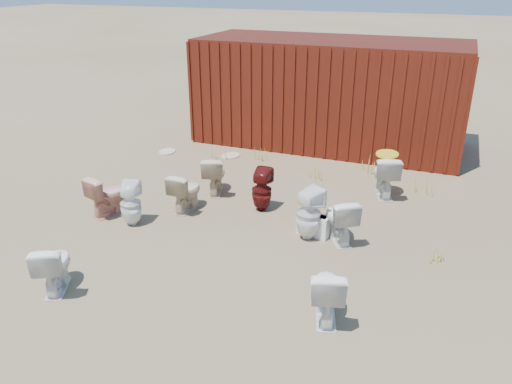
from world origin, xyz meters
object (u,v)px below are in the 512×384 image
at_px(toilet_front_a, 54,266).
at_px(loose_tank, 314,225).
at_px(toilet_back_yellowlid, 385,175).
at_px(toilet_front_pink, 108,195).
at_px(shipping_container, 329,93).
at_px(toilet_back_e, 309,214).
at_px(toilet_front_maroon, 262,190).
at_px(toilet_back_beige_right, 186,191).
at_px(toilet_front_c, 327,292).
at_px(toilet_back_beige_left, 214,174).
at_px(toilet_front_e, 339,219).
at_px(toilet_back_a, 131,204).

xyz_separation_m(toilet_front_a, loose_tank, (2.67, 2.63, -0.17)).
bearing_deg(toilet_back_yellowlid, toilet_front_pink, 12.77).
distance_m(toilet_front_pink, loose_tank, 3.45).
xyz_separation_m(shipping_container, toilet_back_e, (0.93, -4.78, -0.78)).
height_order(toilet_front_maroon, toilet_back_beige_right, toilet_front_maroon).
bearing_deg(toilet_front_c, toilet_back_yellowlid, -108.07).
height_order(toilet_front_c, toilet_back_yellowlid, toilet_back_yellowlid).
bearing_deg(toilet_front_c, toilet_back_e, -84.26).
relative_size(toilet_front_c, toilet_back_beige_right, 1.06).
distance_m(toilet_back_beige_left, loose_tank, 2.35).
bearing_deg(toilet_front_maroon, toilet_back_yellowlid, -143.35).
distance_m(toilet_front_e, toilet_back_yellowlid, 2.01).
distance_m(toilet_front_c, toilet_front_maroon, 3.02).
height_order(shipping_container, toilet_front_a, shipping_container).
distance_m(toilet_front_c, toilet_back_e, 1.93).
relative_size(toilet_back_e, loose_tank, 1.67).
relative_size(toilet_front_e, toilet_back_a, 0.97).
distance_m(toilet_front_a, toilet_back_a, 1.90).
bearing_deg(toilet_back_yellowlid, toilet_back_a, 18.72).
height_order(toilet_front_pink, toilet_back_yellowlid, toilet_back_yellowlid).
bearing_deg(toilet_front_maroon, toilet_back_a, 35.53).
distance_m(toilet_front_a, toilet_back_beige_left, 3.60).
bearing_deg(toilet_back_a, shipping_container, -126.89).
height_order(toilet_back_a, toilet_back_yellowlid, toilet_back_yellowlid).
height_order(toilet_front_pink, toilet_back_e, toilet_back_e).
bearing_deg(toilet_back_a, toilet_front_e, 174.58).
xyz_separation_m(toilet_front_c, toilet_front_maroon, (-1.76, 2.46, 0.01)).
height_order(shipping_container, toilet_front_e, shipping_container).
bearing_deg(toilet_front_pink, toilet_back_e, -155.45).
bearing_deg(toilet_front_a, loose_tank, -162.38).
xyz_separation_m(toilet_front_a, toilet_back_a, (-0.15, 1.89, 0.03)).
relative_size(toilet_back_beige_right, loose_tank, 1.37).
bearing_deg(shipping_container, toilet_back_e, -79.02).
bearing_deg(toilet_back_e, toilet_back_beige_right, 25.73).
bearing_deg(toilet_back_a, toilet_back_beige_left, -129.86).
relative_size(toilet_front_a, toilet_front_maroon, 0.91).
height_order(shipping_container, toilet_front_c, shipping_container).
height_order(toilet_back_yellowlid, loose_tank, toilet_back_yellowlid).
xyz_separation_m(toilet_front_maroon, toilet_back_beige_right, (-1.21, -0.47, -0.03)).
relative_size(toilet_front_pink, toilet_back_beige_right, 1.03).
relative_size(toilet_front_a, toilet_front_pink, 0.97).
distance_m(toilet_front_a, toilet_front_e, 4.03).
height_order(shipping_container, toilet_back_beige_right, shipping_container).
bearing_deg(shipping_container, toilet_front_maroon, -91.27).
xyz_separation_m(toilet_front_c, toilet_back_beige_right, (-2.96, 1.99, -0.02)).
relative_size(toilet_front_pink, toilet_back_yellowlid, 0.90).
xyz_separation_m(toilet_front_c, toilet_front_e, (-0.29, 1.90, -0.00)).
xyz_separation_m(toilet_front_pink, toilet_front_c, (4.09, -1.37, 0.01)).
bearing_deg(toilet_front_c, toilet_back_beige_right, -50.62).
distance_m(toilet_back_beige_right, toilet_back_e, 2.24).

